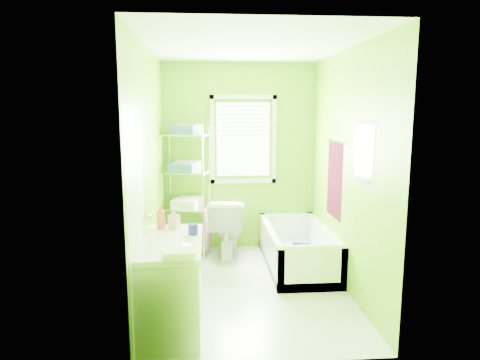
{
  "coord_description": "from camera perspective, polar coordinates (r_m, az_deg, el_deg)",
  "views": [
    {
      "loc": [
        -0.45,
        -4.49,
        1.96
      ],
      "look_at": [
        -0.09,
        0.25,
        1.18
      ],
      "focal_mm": 32.0,
      "sensor_mm": 36.0,
      "label": 1
    }
  ],
  "objects": [
    {
      "name": "right_wall_decor",
      "position": [
        4.75,
        13.86,
        1.35
      ],
      "size": [
        0.04,
        1.48,
        1.17
      ],
      "color": "#3C0616",
      "rests_on": "ground"
    },
    {
      "name": "bathtub",
      "position": [
        5.52,
        7.64,
        -9.67
      ],
      "size": [
        0.77,
        1.64,
        0.53
      ],
      "color": "white",
      "rests_on": "ground"
    },
    {
      "name": "window",
      "position": [
        5.94,
        0.44,
        6.03
      ],
      "size": [
        0.92,
        0.05,
        1.22
      ],
      "color": "white",
      "rests_on": "ground"
    },
    {
      "name": "wire_shelf_unit",
      "position": [
        5.73,
        -7.02,
        0.47
      ],
      "size": [
        0.66,
        0.53,
        1.76
      ],
      "color": "silver",
      "rests_on": "ground"
    },
    {
      "name": "room_envelope",
      "position": [
        4.53,
        1.33,
        4.12
      ],
      "size": [
        2.14,
        2.94,
        2.62
      ],
      "color": "#5EA808",
      "rests_on": "ground"
    },
    {
      "name": "door",
      "position": [
        3.67,
        -13.54,
        -6.09
      ],
      "size": [
        0.09,
        0.8,
        2.0
      ],
      "color": "white",
      "rests_on": "ground"
    },
    {
      "name": "toilet",
      "position": [
        5.72,
        -1.67,
        -6.36
      ],
      "size": [
        0.55,
        0.85,
        0.82
      ],
      "primitive_type": "imported",
      "rotation": [
        0.0,
        0.0,
        3.02
      ],
      "color": "white",
      "rests_on": "ground"
    },
    {
      "name": "vanity",
      "position": [
        4.01,
        -9.12,
        -13.17
      ],
      "size": [
        0.56,
        1.09,
        1.05
      ],
      "color": "white",
      "rests_on": "ground"
    },
    {
      "name": "ground",
      "position": [
        4.92,
        1.26,
        -14.13
      ],
      "size": [
        2.9,
        2.9,
        0.0
      ],
      "primitive_type": "plane",
      "color": "silver",
      "rests_on": "ground"
    }
  ]
}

